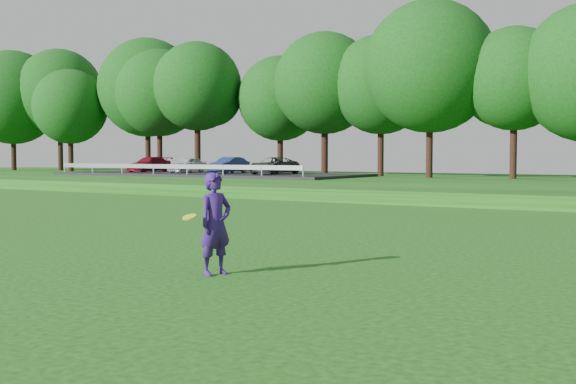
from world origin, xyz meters
The scene contains 6 objects.
ground centered at (0.00, 0.00, 0.00)m, with size 140.00×140.00×0.00m, color #0D450D.
berm centered at (0.00, 34.00, 0.30)m, with size 130.00×30.00×0.60m, color #0D450D.
walking_path centered at (0.00, 20.00, 0.02)m, with size 130.00×1.60×0.04m, color gray.
treeline centered at (0.00, 38.00, 8.10)m, with size 104.00×7.00×15.00m, color #0F3F0E, non-canonical shape.
parking_lot centered at (-23.85, 32.80, 1.01)m, with size 24.00×9.00×1.38m.
woman centered at (2.29, 0.71, 0.93)m, with size 0.59×1.03×1.86m.
Camera 1 is at (10.39, -9.53, 2.19)m, focal length 45.00 mm.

